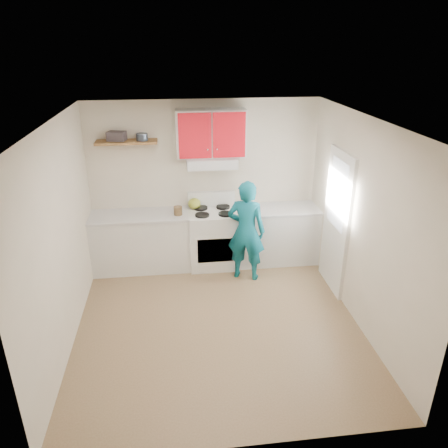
{
  "coord_description": "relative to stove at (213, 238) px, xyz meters",
  "views": [
    {
      "loc": [
        -0.49,
        -4.62,
        3.41
      ],
      "look_at": [
        0.15,
        0.55,
        1.15
      ],
      "focal_mm": 34.23,
      "sensor_mm": 36.0,
      "label": 1
    }
  ],
  "objects": [
    {
      "name": "cutting_board",
      "position": [
        0.99,
        0.01,
        0.45
      ],
      "size": [
        0.33,
        0.28,
        0.02
      ],
      "primitive_type": "cube",
      "rotation": [
        0.0,
        0.0,
        -0.26
      ],
      "color": "olive",
      "rests_on": "counter_right"
    },
    {
      "name": "floor",
      "position": [
        -0.1,
        -1.57,
        -0.46
      ],
      "size": [
        3.8,
        3.8,
        0.0
      ],
      "primitive_type": "plane",
      "color": "brown",
      "rests_on": "ground"
    },
    {
      "name": "ceiling",
      "position": [
        -0.1,
        -1.57,
        2.14
      ],
      "size": [
        3.6,
        3.8,
        0.04
      ],
      "primitive_type": "cube",
      "color": "white",
      "rests_on": "floor"
    },
    {
      "name": "right_wall",
      "position": [
        1.7,
        -1.57,
        0.84
      ],
      "size": [
        0.04,
        3.8,
        2.6
      ],
      "primitive_type": "cube",
      "color": "beige",
      "rests_on": "floor"
    },
    {
      "name": "books",
      "position": [
        -1.39,
        0.2,
        1.64
      ],
      "size": [
        0.3,
        0.25,
        0.13
      ],
      "primitive_type": "cube",
      "rotation": [
        0.0,
        0.0,
        -0.27
      ],
      "color": "#443C43",
      "rests_on": "shelf"
    },
    {
      "name": "door",
      "position": [
        1.68,
        -0.88,
        0.56
      ],
      "size": [
        0.05,
        0.85,
        2.05
      ],
      "primitive_type": "cube",
      "color": "white",
      "rests_on": "floor"
    },
    {
      "name": "left_wall",
      "position": [
        -1.9,
        -1.57,
        0.84
      ],
      "size": [
        0.04,
        3.8,
        2.6
      ],
      "primitive_type": "cube",
      "color": "beige",
      "rests_on": "floor"
    },
    {
      "name": "upper_cabinets",
      "position": [
        0.0,
        0.16,
        1.66
      ],
      "size": [
        1.02,
        0.33,
        0.7
      ],
      "primitive_type": "cube",
      "color": "#B00F19",
      "rests_on": "back_wall"
    },
    {
      "name": "tin",
      "position": [
        -1.02,
        0.16,
        1.63
      ],
      "size": [
        0.22,
        0.22,
        0.1
      ],
      "primitive_type": "cylinder",
      "rotation": [
        0.0,
        0.0,
        0.34
      ],
      "color": "#333D4C",
      "rests_on": "shelf"
    },
    {
      "name": "counter_right",
      "position": [
        1.04,
        0.02,
        -0.01
      ],
      "size": [
        1.32,
        0.6,
        0.9
      ],
      "primitive_type": "cube",
      "color": "silver",
      "rests_on": "floor"
    },
    {
      "name": "silicone_mat",
      "position": [
        1.36,
        0.04,
        0.44
      ],
      "size": [
        0.32,
        0.28,
        0.01
      ],
      "primitive_type": "cube",
      "rotation": [
        0.0,
        0.0,
        0.2
      ],
      "color": "red",
      "rests_on": "counter_right"
    },
    {
      "name": "person",
      "position": [
        0.45,
        -0.48,
        0.32
      ],
      "size": [
        0.67,
        0.56,
        1.56
      ],
      "primitive_type": "imported",
      "rotation": [
        0.0,
        0.0,
        2.77
      ],
      "color": "#0B5464",
      "rests_on": "floor"
    },
    {
      "name": "counter_left",
      "position": [
        -1.14,
        0.02,
        -0.01
      ],
      "size": [
        1.52,
        0.6,
        0.9
      ],
      "primitive_type": "cube",
      "color": "silver",
      "rests_on": "floor"
    },
    {
      "name": "kettle",
      "position": [
        -0.28,
        0.17,
        0.55
      ],
      "size": [
        0.27,
        0.27,
        0.17
      ],
      "primitive_type": "ellipsoid",
      "rotation": [
        0.0,
        0.0,
        0.42
      ],
      "color": "olive",
      "rests_on": "stove"
    },
    {
      "name": "range_hood",
      "position": [
        0.0,
        0.1,
        1.24
      ],
      "size": [
        0.76,
        0.44,
        0.15
      ],
      "primitive_type": "cube",
      "color": "silver",
      "rests_on": "back_wall"
    },
    {
      "name": "front_wall",
      "position": [
        -0.1,
        -3.47,
        0.84
      ],
      "size": [
        3.6,
        0.04,
        2.6
      ],
      "primitive_type": "cube",
      "color": "beige",
      "rests_on": "floor"
    },
    {
      "name": "crock",
      "position": [
        -0.54,
        -0.06,
        0.52
      ],
      "size": [
        0.17,
        0.17,
        0.16
      ],
      "primitive_type": "cylinder",
      "rotation": [
        0.0,
        0.0,
        -0.4
      ],
      "color": "#4A3720",
      "rests_on": "counter_left"
    },
    {
      "name": "stove",
      "position": [
        0.0,
        0.0,
        0.0
      ],
      "size": [
        0.76,
        0.65,
        0.92
      ],
      "primitive_type": "cube",
      "color": "white",
      "rests_on": "floor"
    },
    {
      "name": "back_wall",
      "position": [
        -0.1,
        0.32,
        0.84
      ],
      "size": [
        3.6,
        0.04,
        2.6
      ],
      "primitive_type": "cube",
      "color": "beige",
      "rests_on": "floor"
    },
    {
      "name": "shelf",
      "position": [
        -1.25,
        0.18,
        1.56
      ],
      "size": [
        0.9,
        0.3,
        0.04
      ],
      "primitive_type": "cube",
      "color": "brown",
      "rests_on": "back_wall"
    },
    {
      "name": "door_glass",
      "position": [
        1.65,
        -0.88,
        0.99
      ],
      "size": [
        0.01,
        0.55,
        0.95
      ],
      "primitive_type": "cube",
      "color": "white",
      "rests_on": "door"
    }
  ]
}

